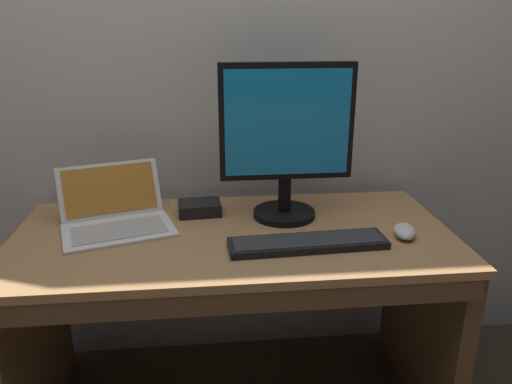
{
  "coord_description": "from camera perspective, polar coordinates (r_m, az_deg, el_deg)",
  "views": [
    {
      "loc": [
        -0.08,
        -1.5,
        1.4
      ],
      "look_at": [
        0.08,
        0.0,
        0.86
      ],
      "focal_mm": 34.6,
      "sensor_mm": 36.0,
      "label": 1
    }
  ],
  "objects": [
    {
      "name": "computer_mouse",
      "position": [
        1.68,
        16.82,
        -4.36
      ],
      "size": [
        0.1,
        0.13,
        0.04
      ],
      "primitive_type": "ellipsoid",
      "rotation": [
        0.0,
        0.0,
        -0.3
      ],
      "color": "white",
      "rests_on": "desk"
    },
    {
      "name": "laptop_white",
      "position": [
        1.75,
        -15.98,
        -2.36
      ],
      "size": [
        0.43,
        0.41,
        0.19
      ],
      "color": "white",
      "rests_on": "desk"
    },
    {
      "name": "wired_keyboard",
      "position": [
        1.55,
        6.02,
        -5.89
      ],
      "size": [
        0.5,
        0.15,
        0.03
      ],
      "color": "black",
      "rests_on": "desk"
    },
    {
      "name": "external_drive_box",
      "position": [
        1.8,
        -6.55,
        -1.83
      ],
      "size": [
        0.16,
        0.12,
        0.05
      ],
      "primitive_type": "cube",
      "rotation": [
        0.0,
        0.0,
        0.08
      ],
      "color": "black",
      "rests_on": "desk"
    },
    {
      "name": "desk",
      "position": [
        1.75,
        -2.5,
        -12.05
      ],
      "size": [
        1.45,
        0.68,
        0.72
      ],
      "color": "#A87A4C",
      "rests_on": "ground"
    },
    {
      "name": "external_monitor",
      "position": [
        1.68,
        3.53,
        6.19
      ],
      "size": [
        0.45,
        0.22,
        0.54
      ],
      "color": "black",
      "rests_on": "desk"
    }
  ]
}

